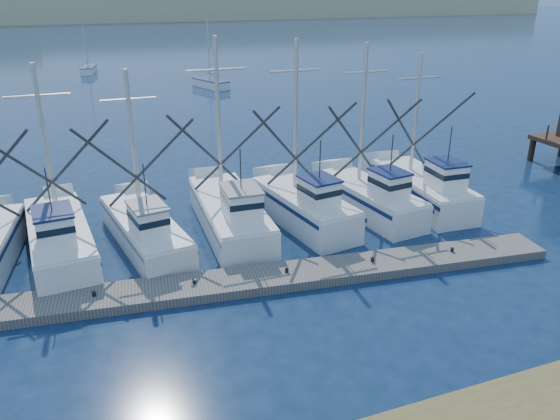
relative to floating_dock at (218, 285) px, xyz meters
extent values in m
plane|color=#0C1F35|center=(7.50, -5.32, -0.20)|extent=(500.00, 500.00, 0.00)
cube|color=#67625C|center=(0.00, 0.00, 0.00)|extent=(30.75, 5.52, 0.41)
cube|color=tan|center=(7.50, 204.68, 4.80)|extent=(360.00, 60.00, 10.00)
cube|color=white|center=(-6.15, 5.44, 0.61)|extent=(3.26, 8.43, 1.62)
cube|color=white|center=(-6.15, 3.33, 2.17)|extent=(1.65, 2.13, 1.50)
cylinder|color=#B7B2A8|center=(-6.15, 6.85, 5.02)|extent=(0.22, 0.22, 7.21)
cube|color=white|center=(-2.27, 5.40, 0.47)|extent=(3.62, 8.43, 1.34)
cube|color=white|center=(-2.27, 3.31, 1.89)|extent=(1.66, 2.18, 1.50)
cylinder|color=#B7B2A8|center=(-2.27, 6.80, 4.65)|extent=(0.22, 0.22, 7.03)
cube|color=white|center=(2.15, 5.74, 0.55)|extent=(3.18, 8.95, 1.51)
cube|color=white|center=(2.15, 3.48, 2.06)|extent=(1.70, 2.23, 1.50)
cylinder|color=#B7B2A8|center=(2.15, 7.24, 5.39)|extent=(0.22, 0.22, 8.17)
cube|color=white|center=(6.04, 5.02, 0.61)|extent=(3.59, 7.67, 1.63)
cube|color=white|center=(6.04, 3.12, 2.18)|extent=(1.71, 2.00, 1.50)
cylinder|color=#B7B2A8|center=(6.04, 6.28, 5.37)|extent=(0.22, 0.22, 7.88)
cube|color=white|center=(10.04, 5.07, 0.55)|extent=(3.35, 7.74, 1.52)
cube|color=white|center=(10.04, 3.15, 2.06)|extent=(1.63, 1.99, 1.50)
cylinder|color=#B7B2A8|center=(10.04, 6.35, 5.14)|extent=(0.22, 0.22, 7.66)
cube|color=white|center=(13.63, 5.23, 0.59)|extent=(3.10, 7.94, 1.60)
cube|color=white|center=(13.63, 3.23, 2.14)|extent=(1.65, 1.99, 1.50)
cylinder|color=#B7B2A8|center=(13.63, 6.56, 4.83)|extent=(0.22, 0.22, 6.88)
cube|color=white|center=(11.57, 47.60, 0.25)|extent=(3.69, 6.02, 0.90)
cylinder|color=#B7B2A8|center=(11.57, 47.90, 4.30)|extent=(0.12, 0.12, 7.20)
cube|color=white|center=(-2.07, 65.37, 0.25)|extent=(2.53, 5.10, 0.90)
cylinder|color=#B7B2A8|center=(-2.07, 65.67, 4.30)|extent=(0.12, 0.12, 7.20)
camera|label=1|loc=(-4.66, -19.72, 11.79)|focal=35.00mm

